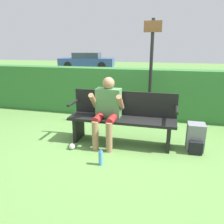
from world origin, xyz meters
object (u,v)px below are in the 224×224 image
object	(u,v)px
water_bottle	(101,158)
backpack	(195,138)
person_seated	(107,107)
signpost	(151,68)
park_bench	(122,117)
parked_car	(87,61)

from	to	relation	value
water_bottle	backpack	bearing A→B (deg)	31.40
person_seated	signpost	size ratio (longest dim) A/B	0.53
park_bench	water_bottle	distance (m)	0.97
backpack	parked_car	distance (m)	14.11
signpost	parked_car	distance (m)	12.78
person_seated	park_bench	bearing A→B (deg)	25.47
person_seated	backpack	size ratio (longest dim) A/B	2.53
parked_car	park_bench	bearing A→B (deg)	-74.86
person_seated	water_bottle	xyz separation A→B (m)	(0.11, -0.77, -0.56)
park_bench	parked_car	world-z (taller)	parked_car
person_seated	signpost	bearing A→B (deg)	61.10
person_seated	water_bottle	distance (m)	0.96
park_bench	person_seated	world-z (taller)	person_seated
park_bench	signpost	distance (m)	1.34
park_bench	backpack	size ratio (longest dim) A/B	4.02
signpost	person_seated	bearing A→B (deg)	-118.90
park_bench	water_bottle	world-z (taller)	park_bench
person_seated	signpost	xyz separation A→B (m)	(0.63, 1.15, 0.58)
backpack	signpost	size ratio (longest dim) A/B	0.21
signpost	water_bottle	bearing A→B (deg)	-105.25
person_seated	backpack	world-z (taller)	person_seated
person_seated	parked_car	distance (m)	13.55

